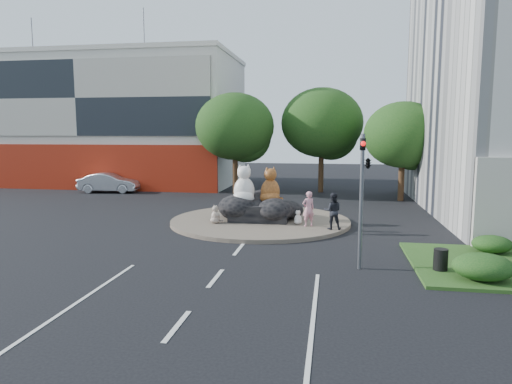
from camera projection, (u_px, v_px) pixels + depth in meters
ground at (216, 278)px, 15.86m from camera, size 120.00×120.00×0.00m
roundabout_island at (260, 221)px, 25.63m from camera, size 10.00×10.00×0.20m
rock_plinth at (260, 211)px, 25.56m from camera, size 3.20×2.60×0.90m
shophouse_block at (110, 121)px, 45.30m from camera, size 25.20×12.30×17.40m
tree_left at (236, 130)px, 37.40m from camera, size 6.46×6.46×8.27m
tree_mid at (323, 126)px, 38.17m from camera, size 6.84×6.84×8.76m
tree_right at (404, 138)px, 33.40m from camera, size 5.70×5.70×7.30m
hedge_near_green at (483, 267)px, 15.29m from camera, size 2.00×1.60×0.90m
hedge_back_green at (492, 244)px, 18.78m from camera, size 1.60×1.28×0.72m
traffic_light at (365, 172)px, 16.51m from camera, size 0.44×1.24×5.00m
cat_white at (244, 184)px, 25.30m from camera, size 1.46×1.31×2.23m
cat_tabby at (270, 185)px, 25.32m from camera, size 1.62×1.56×2.08m
kitten_calico at (215, 214)px, 24.49m from camera, size 0.78×0.76×1.00m
kitten_white at (298, 217)px, 24.25m from camera, size 0.50×0.44×0.77m
pedestrian_pink at (308, 209)px, 23.60m from camera, size 0.80×0.70×1.83m
pedestrian_dark at (333, 211)px, 22.88m from camera, size 0.94×0.75×1.85m
parked_car at (109, 183)px, 38.49m from camera, size 5.13×2.29×1.64m
litter_bin at (441, 259)px, 16.40m from camera, size 0.62×0.62×0.78m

